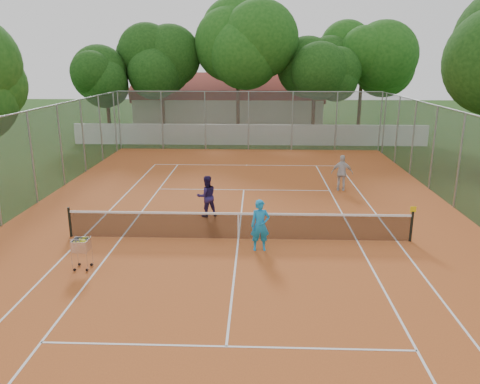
{
  "coord_description": "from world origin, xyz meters",
  "views": [
    {
      "loc": [
        0.64,
        -15.28,
        6.05
      ],
      "look_at": [
        0.0,
        1.5,
        1.3
      ],
      "focal_mm": 35.0,
      "sensor_mm": 36.0,
      "label": 1
    }
  ],
  "objects_px": {
    "tennis_net": "(238,226)",
    "player_far_right": "(342,173)",
    "clubhouse": "(230,103)",
    "player_near": "(260,225)",
    "ball_hopper": "(82,253)",
    "player_far_left": "(207,196)"
  },
  "relations": [
    {
      "from": "tennis_net",
      "to": "player_far_right",
      "type": "bearing_deg",
      "value": 54.25
    },
    {
      "from": "player_far_left",
      "to": "ball_hopper",
      "type": "relative_size",
      "value": 1.61
    },
    {
      "from": "tennis_net",
      "to": "player_far_left",
      "type": "distance_m",
      "value": 2.81
    },
    {
      "from": "clubhouse",
      "to": "player_far_left",
      "type": "distance_m",
      "value": 26.61
    },
    {
      "from": "clubhouse",
      "to": "player_near",
      "type": "bearing_deg",
      "value": -84.76
    },
    {
      "from": "clubhouse",
      "to": "player_far_left",
      "type": "xyz_separation_m",
      "value": [
        0.64,
        -26.56,
        -1.35
      ]
    },
    {
      "from": "clubhouse",
      "to": "player_far_left",
      "type": "bearing_deg",
      "value": -88.62
    },
    {
      "from": "ball_hopper",
      "to": "player_far_right",
      "type": "bearing_deg",
      "value": 25.84
    },
    {
      "from": "player_far_left",
      "to": "player_far_right",
      "type": "relative_size",
      "value": 0.97
    },
    {
      "from": "clubhouse",
      "to": "player_far_left",
      "type": "height_order",
      "value": "clubhouse"
    },
    {
      "from": "player_far_right",
      "to": "tennis_net",
      "type": "bearing_deg",
      "value": 63.28
    },
    {
      "from": "player_near",
      "to": "player_far_left",
      "type": "bearing_deg",
      "value": 116.19
    },
    {
      "from": "tennis_net",
      "to": "clubhouse",
      "type": "xyz_separation_m",
      "value": [
        -2.0,
        29.0,
        1.69
      ]
    },
    {
      "from": "clubhouse",
      "to": "player_far_right",
      "type": "xyz_separation_m",
      "value": [
        6.67,
        -22.52,
        -1.32
      ]
    },
    {
      "from": "tennis_net",
      "to": "player_far_right",
      "type": "height_order",
      "value": "player_far_right"
    },
    {
      "from": "clubhouse",
      "to": "ball_hopper",
      "type": "height_order",
      "value": "clubhouse"
    },
    {
      "from": "player_near",
      "to": "player_far_right",
      "type": "height_order",
      "value": "player_far_right"
    },
    {
      "from": "tennis_net",
      "to": "player_far_right",
      "type": "xyz_separation_m",
      "value": [
        4.67,
        6.48,
        0.37
      ]
    },
    {
      "from": "player_far_right",
      "to": "ball_hopper",
      "type": "height_order",
      "value": "player_far_right"
    },
    {
      "from": "player_far_left",
      "to": "tennis_net",
      "type": "bearing_deg",
      "value": 96.58
    },
    {
      "from": "player_far_right",
      "to": "clubhouse",
      "type": "bearing_deg",
      "value": -64.48
    },
    {
      "from": "player_near",
      "to": "player_far_right",
      "type": "distance_m",
      "value": 8.41
    }
  ]
}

